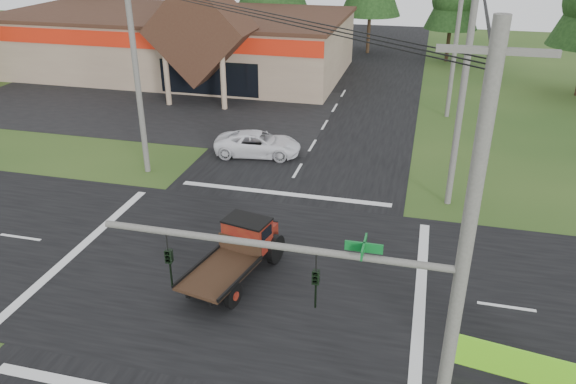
% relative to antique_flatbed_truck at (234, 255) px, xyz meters
% --- Properties ---
extents(ground, '(120.00, 120.00, 0.00)m').
position_rel_antique_flatbed_truck_xyz_m(ground, '(-0.06, 0.67, -1.07)').
color(ground, '#234117').
rests_on(ground, ground).
extents(road_ns, '(12.00, 120.00, 0.02)m').
position_rel_antique_flatbed_truck_xyz_m(road_ns, '(-0.06, 0.67, -1.06)').
color(road_ns, black).
rests_on(road_ns, ground).
extents(road_ew, '(120.00, 12.00, 0.02)m').
position_rel_antique_flatbed_truck_xyz_m(road_ew, '(-0.06, 0.67, -1.05)').
color(road_ew, black).
rests_on(road_ew, ground).
extents(parking_apron, '(28.00, 14.00, 0.02)m').
position_rel_antique_flatbed_truck_xyz_m(parking_apron, '(-14.06, 19.67, -1.05)').
color(parking_apron, black).
rests_on(parking_apron, ground).
extents(cvs_building, '(30.40, 18.20, 9.19)m').
position_rel_antique_flatbed_truck_xyz_m(cvs_building, '(-15.76, 30.24, 1.71)').
color(cvs_building, gray).
rests_on(cvs_building, ground).
extents(traffic_signal_mast, '(8.12, 0.24, 7.00)m').
position_rel_antique_flatbed_truck_xyz_m(traffic_signal_mast, '(5.76, -6.83, 3.36)').
color(traffic_signal_mast, '#595651').
rests_on(traffic_signal_mast, ground).
extents(utility_pole_nr, '(2.00, 0.30, 11.00)m').
position_rel_antique_flatbed_truck_xyz_m(utility_pole_nr, '(7.44, -6.83, 4.57)').
color(utility_pole_nr, '#595651').
rests_on(utility_pole_nr, ground).
extents(utility_pole_nw, '(2.00, 0.30, 10.50)m').
position_rel_antique_flatbed_truck_xyz_m(utility_pole_nw, '(-8.06, 8.67, 4.32)').
color(utility_pole_nw, '#595651').
rests_on(utility_pole_nw, ground).
extents(utility_pole_ne, '(2.00, 0.30, 11.50)m').
position_rel_antique_flatbed_truck_xyz_m(utility_pole_ne, '(7.94, 8.67, 4.82)').
color(utility_pole_ne, '#595651').
rests_on(utility_pole_ne, ground).
extents(utility_pole_n, '(2.00, 0.30, 11.20)m').
position_rel_antique_flatbed_truck_xyz_m(utility_pole_n, '(7.94, 22.67, 4.67)').
color(utility_pole_n, '#595651').
rests_on(utility_pole_n, ground).
extents(antique_flatbed_truck, '(2.99, 5.40, 2.13)m').
position_rel_antique_flatbed_truck_xyz_m(antique_flatbed_truck, '(0.00, 0.00, 0.00)').
color(antique_flatbed_truck, '#610E0D').
rests_on(antique_flatbed_truck, ground).
extents(roadside_banner, '(4.40, 0.84, 1.52)m').
position_rel_antique_flatbed_truck_xyz_m(roadside_banner, '(10.13, -3.43, -0.31)').
color(roadside_banner, '#6DD51C').
rests_on(roadside_banner, ground).
extents(white_pickup, '(5.23, 2.91, 1.38)m').
position_rel_antique_flatbed_truck_xyz_m(white_pickup, '(-2.85, 12.44, -0.37)').
color(white_pickup, white).
rests_on(white_pickup, ground).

